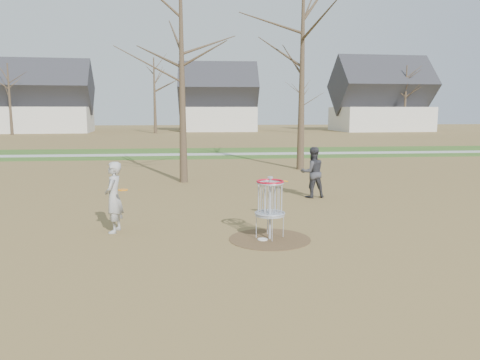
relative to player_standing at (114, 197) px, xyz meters
name	(u,v)px	position (x,y,z in m)	size (l,w,h in m)	color
ground	(270,239)	(3.48, -0.97, -0.82)	(160.00, 160.00, 0.00)	brown
green_band	(217,153)	(3.48, 20.03, -0.82)	(160.00, 8.00, 0.01)	#2D5119
footpath	(218,154)	(3.48, 19.03, -0.81)	(160.00, 1.50, 0.01)	#9E9E99
dirt_circle	(270,239)	(3.48, -0.97, -0.82)	(1.80, 1.80, 0.01)	#47331E
player_standing	(114,197)	(0.00, 0.00, 0.00)	(0.60, 0.39, 1.64)	#A3A3A3
player_throwing	(312,172)	(5.67, 3.80, 0.00)	(0.80, 0.62, 1.64)	#36363C
disc_grounded	(263,239)	(3.31, -1.04, -0.80)	(0.22, 0.22, 0.02)	white
discs_in_play	(212,185)	(2.27, 0.21, 0.22)	(4.08, 1.17, 0.09)	orange
disc_golf_basket	(270,198)	(3.48, -0.97, 0.09)	(0.64, 0.64, 1.35)	#9EA3AD
bare_trees	(227,83)	(5.26, 34.82, 4.52)	(52.62, 44.98, 9.00)	#382B1E
houses_row	(236,105)	(7.80, 51.59, 2.70)	(56.51, 10.01, 7.26)	silver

